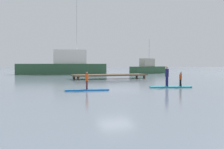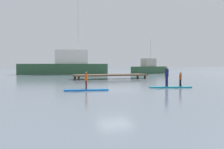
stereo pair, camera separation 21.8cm
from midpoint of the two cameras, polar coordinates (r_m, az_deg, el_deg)
name	(u,v)px [view 2 (the right image)]	position (r m, az deg, el deg)	size (l,w,h in m)	color
ground_plane	(115,90)	(17.94, 1.01, -3.46)	(240.00, 240.00, 0.00)	gray
paddleboard_near	(86,90)	(17.41, -5.45, -3.48)	(3.03, 1.09, 0.10)	blue
paddler_child_solo	(86,79)	(17.37, -5.47, -1.10)	(0.25, 0.41, 1.25)	#4C1419
paddleboard_far	(171,87)	(20.12, 13.32, -2.75)	(3.24, 1.45, 0.10)	#1E9EB2
paddler_adult	(167,75)	(19.98, 12.51, -0.08)	(0.34, 0.48, 1.55)	#19194C
paddler_child_front	(180,79)	(20.31, 15.42, -0.88)	(0.24, 0.37, 1.14)	black
fishing_boat_white_large	(66,66)	(46.35, -10.19, 1.93)	(16.02, 7.87, 15.01)	#2D5638
fishing_boat_green_midground	(149,68)	(49.11, 8.51, 1.38)	(8.34, 4.54, 6.57)	#2D5638
floating_dock	(111,75)	(31.46, -0.13, -0.13)	(9.18, 2.63, 0.55)	brown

